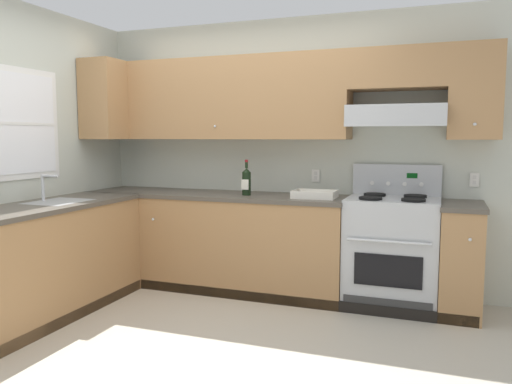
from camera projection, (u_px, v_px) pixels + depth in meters
ground_plane at (181, 338)px, 3.66m from camera, size 7.04×7.04×0.00m
wall_back at (293, 133)px, 4.79m from camera, size 4.68×0.57×2.55m
wall_left at (23, 149)px, 4.27m from camera, size 0.47×4.00×2.55m
counter_back_run at (240, 243)px, 4.78m from camera, size 3.60×0.65×0.91m
counter_left_run at (41, 261)px, 4.03m from camera, size 0.63×1.91×1.13m
stove at (392, 251)px, 4.31m from camera, size 0.76×0.62×1.20m
wine_bottle at (246, 181)px, 4.64m from camera, size 0.08×0.08×0.33m
bowl at (315, 196)px, 4.44m from camera, size 0.37×0.26×0.07m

